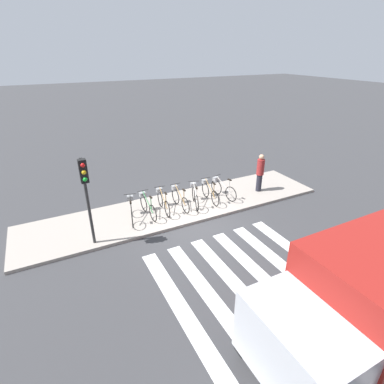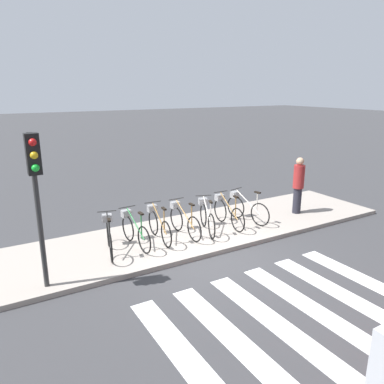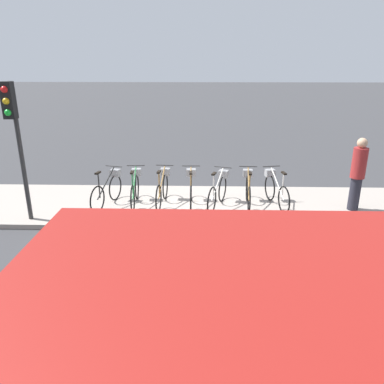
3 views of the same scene
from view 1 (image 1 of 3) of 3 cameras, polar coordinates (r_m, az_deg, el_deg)
name	(u,v)px [view 1 (image 1 of 3)]	position (r m, az deg, el deg)	size (l,w,h in m)	color
ground_plane	(194,224)	(11.77, 0.41, -6.18)	(120.00, 120.00, 0.00)	#38383A
sidewalk	(179,207)	(12.85, -2.52, -2.96)	(12.92, 2.85, 0.12)	#9E9389
road_crosswalk	(285,317)	(8.63, 17.21, -21.74)	(4.95, 8.00, 0.01)	silver
parked_bicycle_0	(131,209)	(11.89, -11.49, -3.27)	(0.56, 1.58, 1.00)	black
parked_bicycle_1	(147,205)	(12.11, -8.54, -2.47)	(0.46, 1.62, 1.00)	black
parked_bicycle_2	(163,201)	(12.35, -5.58, -1.69)	(0.46, 1.62, 1.00)	black
parked_bicycle_3	(179,198)	(12.56, -2.43, -1.10)	(0.46, 1.63, 1.00)	black
parked_bicycle_4	(195,195)	(12.77, 0.55, -0.61)	(0.65, 1.55, 1.00)	black
parked_bicycle_5	(209,191)	(13.15, 3.29, 0.17)	(0.46, 1.62, 1.00)	black
parked_bicycle_6	(222,188)	(13.52, 5.75, 0.80)	(0.49, 1.60, 1.00)	black
truck	(366,304)	(7.35, 30.23, -17.88)	(4.58, 2.26, 2.72)	black
pedestrian	(260,172)	(14.20, 12.84, 3.75)	(0.34, 0.34, 1.79)	#23232D
traffic_light	(85,185)	(9.92, -19.64, 1.29)	(0.24, 0.40, 3.10)	#2D2D2D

